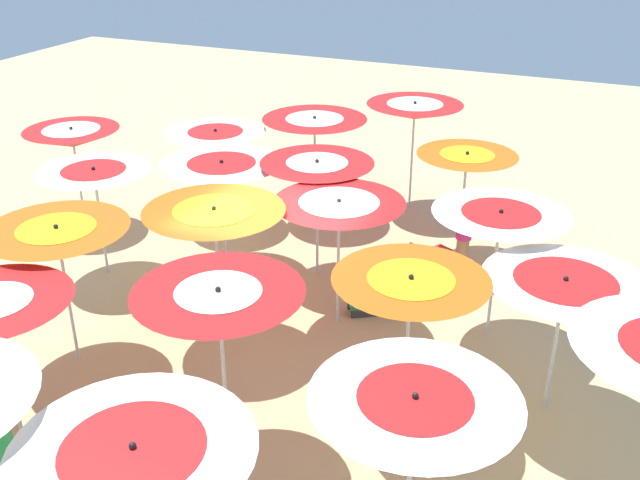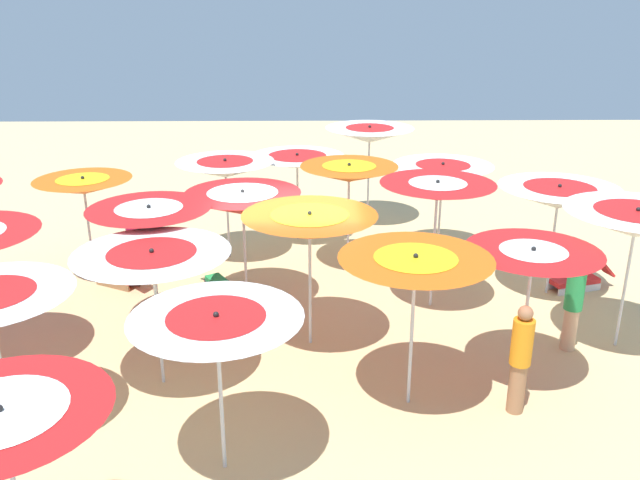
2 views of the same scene
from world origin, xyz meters
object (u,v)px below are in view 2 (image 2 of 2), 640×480
Objects in this scene: beach_umbrella_16 at (532,261)px; beach_umbrella_17 at (415,270)px; beach_umbrella_5 at (442,173)px; beachgoer_0 at (133,235)px; beach_umbrella_8 at (150,218)px; beachgoer_2 at (573,304)px; beach_umbrella_1 at (297,161)px; beach_umbrella_13 at (153,264)px; beach_umbrella_10 at (558,197)px; beach_umbrella_7 at (243,203)px; beach_umbrella_19 at (3,428)px; beach_umbrella_18 at (217,330)px; lounger_3 at (219,282)px; beach_umbrella_3 at (84,186)px; lounger_1 at (121,277)px; lounger_2 at (579,280)px; beach_ball at (183,212)px; beach_umbrella_15 at (636,223)px; beach_umbrella_12 at (310,226)px; beach_umbrella_0 at (370,135)px; beachgoer_1 at (520,358)px; beach_umbrella_6 at (349,174)px; beach_umbrella_11 at (437,191)px; beach_umbrella_2 at (225,169)px.

beach_umbrella_16 is 1.87m from beach_umbrella_17.
beach_umbrella_5 reaches higher than beachgoer_0.
beach_umbrella_8 reaches higher than beachgoer_2.
beach_umbrella_1 is 0.97× the size of beach_umbrella_13.
beach_umbrella_7 is at bearing 3.79° from beach_umbrella_10.
beach_umbrella_19 is at bearing 89.41° from beach_umbrella_8.
beach_umbrella_8 reaches higher than beach_umbrella_7.
lounger_3 is at bearing -82.11° from beach_umbrella_18.
beach_umbrella_3 is 3.57m from beach_umbrella_7.
lounger_2 reaches higher than lounger_1.
beach_umbrella_13 reaches higher than beach_ball.
beach_umbrella_17 is at bearing 23.47° from beach_umbrella_15.
lounger_2 is (-7.71, -3.34, -1.77)m from beach_umbrella_13.
beach_umbrella_16 is 6.35m from lounger_3.
beach_umbrella_13 reaches higher than beachgoer_0.
beach_umbrella_17 is (-2.66, 3.37, 0.07)m from beach_umbrella_7.
beach_umbrella_12 reaches higher than beach_umbrella_18.
beach_umbrella_1 is 6.72m from lounger_2.
beachgoer_0 is (8.92, -3.28, -1.33)m from beach_umbrella_15.
beach_umbrella_1 is at bearing 35.45° from beach_umbrella_0.
lounger_2 is at bearing 71.85° from beachgoer_1.
beachgoer_2 is (0.40, 2.24, -1.17)m from beach_umbrella_10.
beach_umbrella_11 reaches higher than beach_umbrella_6.
lounger_1 is 0.97m from beachgoer_0.
beach_umbrella_8 reaches higher than lounger_2.
beach_umbrella_7 is (-0.61, 2.45, -0.02)m from beach_umbrella_2.
beach_umbrella_2 is 9.18m from beach_umbrella_19.
beach_umbrella_15 is at bearing 174.86° from beach_umbrella_8.
lounger_2 is (-3.93, 4.33, -2.10)m from beach_umbrella_0.
beach_umbrella_6 is 5.15m from lounger_2.
beach_umbrella_12 is 3.38m from beach_umbrella_18.
beachgoer_2 is at bearing -172.01° from beach_umbrella_13.
beach_umbrella_18 reaches higher than beachgoer_1.
beach_umbrella_16 is (-3.51, 6.44, 0.06)m from beach_umbrella_1.
beach_umbrella_19 is (1.66, 1.91, 0.04)m from beach_umbrella_18.
beachgoer_1 reaches higher than lounger_2.
beach_umbrella_6 is (-2.66, 0.64, 0.05)m from beach_umbrella_2.
beach_umbrella_1 is 0.95× the size of beach_umbrella_6.
beach_umbrella_12 is (-1.83, 4.02, 0.06)m from beach_umbrella_2.
beachgoer_0 is 8.41m from beachgoer_1.
beach_umbrella_11 is (-2.60, 3.74, 0.34)m from beach_umbrella_1.
beach_umbrella_18 is 6.61× the size of beach_ball.
beach_umbrella_8 is 1.80m from beach_umbrella_13.
beach_umbrella_10 is 8.60m from beachgoer_0.
beach_umbrella_15 is 11.28m from beach_ball.
beach_umbrella_2 is 1.05× the size of beach_umbrella_18.
beachgoer_2 is (0.87, 0.11, -1.37)m from beach_umbrella_15.
beach_umbrella_7 is 6.94m from lounger_2.
beach_umbrella_12 reaches higher than lounger_1.
lounger_2 is (-9.29, 0.29, 0.00)m from lounger_1.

